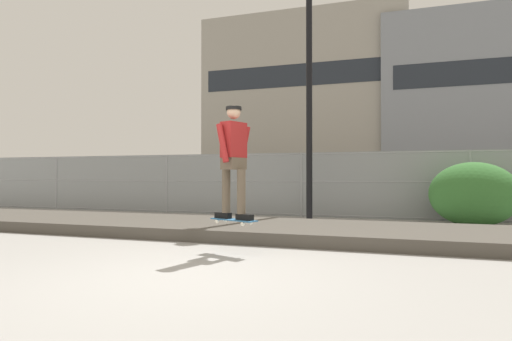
{
  "coord_description": "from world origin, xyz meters",
  "views": [
    {
      "loc": [
        2.28,
        -4.37,
        1.2
      ],
      "look_at": [
        -0.11,
        3.21,
        1.29
      ],
      "focal_mm": 28.58,
      "sensor_mm": 36.0,
      "label": 1
    }
  ],
  "objects_px": {
    "skater": "(234,154)",
    "skateboard": "(234,220)",
    "street_lamp": "(309,41)",
    "parked_car_near": "(217,184)",
    "shrub_left": "(474,194)"
  },
  "relations": [
    {
      "from": "skateboard",
      "to": "skater",
      "type": "height_order",
      "value": "skater"
    },
    {
      "from": "skater",
      "to": "shrub_left",
      "type": "bearing_deg",
      "value": 48.73
    },
    {
      "from": "street_lamp",
      "to": "shrub_left",
      "type": "distance_m",
      "value": 5.52
    },
    {
      "from": "skater",
      "to": "skateboard",
      "type": "bearing_deg",
      "value": 88.21
    },
    {
      "from": "parked_car_near",
      "to": "skateboard",
      "type": "bearing_deg",
      "value": -65.62
    },
    {
      "from": "skater",
      "to": "street_lamp",
      "type": "relative_size",
      "value": 0.23
    },
    {
      "from": "skater",
      "to": "shrub_left",
      "type": "distance_m",
      "value": 6.37
    },
    {
      "from": "skateboard",
      "to": "shrub_left",
      "type": "relative_size",
      "value": 0.42
    },
    {
      "from": "skateboard",
      "to": "skater",
      "type": "bearing_deg",
      "value": -91.79
    },
    {
      "from": "skateboard",
      "to": "skater",
      "type": "xyz_separation_m",
      "value": [
        -0.0,
        -0.0,
        1.0
      ]
    },
    {
      "from": "street_lamp",
      "to": "parked_car_near",
      "type": "height_order",
      "value": "street_lamp"
    },
    {
      "from": "street_lamp",
      "to": "parked_car_near",
      "type": "xyz_separation_m",
      "value": [
        -4.65,
        4.79,
        -3.88
      ]
    },
    {
      "from": "skater",
      "to": "street_lamp",
      "type": "height_order",
      "value": "street_lamp"
    },
    {
      "from": "street_lamp",
      "to": "parked_car_near",
      "type": "distance_m",
      "value": 7.72
    },
    {
      "from": "parked_car_near",
      "to": "shrub_left",
      "type": "distance_m",
      "value": 9.76
    }
  ]
}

